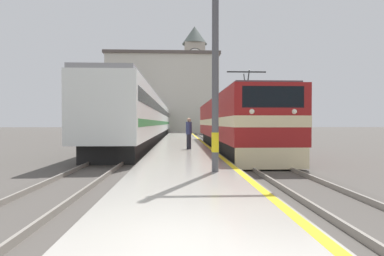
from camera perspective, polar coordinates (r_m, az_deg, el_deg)
name	(u,v)px	position (r m, az deg, el deg)	size (l,w,h in m)	color
ground_plane	(181,139)	(33.58, -2.09, -2.15)	(200.00, 200.00, 0.00)	#514C47
platform	(181,140)	(28.58, -2.02, -2.36)	(3.52, 140.00, 0.33)	#ADA89E
rail_track_near	(215,142)	(28.80, 4.47, -2.61)	(2.84, 140.00, 0.16)	#514C47
rail_track_far	(146,142)	(28.76, -8.73, -2.62)	(2.84, 140.00, 0.16)	#514C47
locomotive_train	(231,123)	(20.03, 7.52, 0.91)	(2.92, 17.81, 4.49)	black
passenger_train	(153,119)	(35.98, -7.47, 1.62)	(2.92, 47.88, 4.18)	black
catenary_mast	(220,48)	(9.43, 5.40, 15.01)	(2.68, 0.22, 7.35)	#4C4C51
person_on_platform	(189,133)	(17.05, -0.61, -0.88)	(0.34, 0.34, 1.78)	#23232D
clock_tower	(195,75)	(67.66, 0.48, 10.06)	(5.52, 5.52, 23.34)	#ADA393
station_building	(163,94)	(54.80, -5.45, 6.37)	(19.69, 9.15, 13.95)	beige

